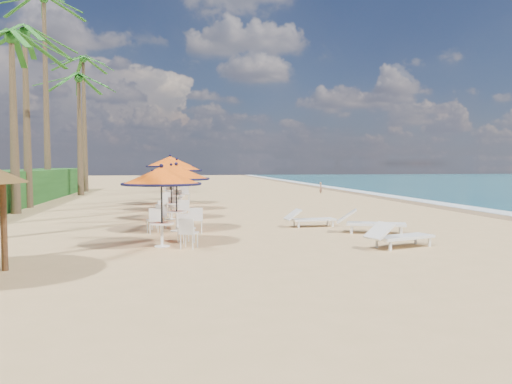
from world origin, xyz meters
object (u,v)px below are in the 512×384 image
(lounger_far, at_px, (308,218))
(lounger_near, at_px, (398,236))
(station_2, at_px, (171,178))
(lounger_mid, at_px, (369,222))
(station_1, at_px, (175,181))
(station_3, at_px, (176,172))
(station_0, at_px, (164,184))
(station_4, at_px, (171,166))

(lounger_far, bearing_deg, lounger_near, -81.70)
(station_2, bearing_deg, lounger_mid, -39.26)
(station_1, height_order, lounger_mid, station_1)
(station_3, relative_size, lounger_near, 1.22)
(station_0, relative_size, lounger_near, 1.07)
(station_0, bearing_deg, lounger_far, 34.51)
(station_3, bearing_deg, station_2, -93.21)
(station_1, distance_m, station_2, 3.50)
(lounger_near, relative_size, lounger_far, 1.12)
(station_3, bearing_deg, lounger_far, -57.31)
(station_2, relative_size, station_4, 0.82)
(station_0, xyz_separation_m, station_3, (0.39, 10.19, 0.14))
(station_0, bearing_deg, lounger_mid, 13.36)
(station_0, xyz_separation_m, lounger_mid, (6.25, 1.48, -1.30))
(station_1, xyz_separation_m, station_4, (-0.13, 10.86, 0.41))
(station_4, bearing_deg, lounger_near, -69.01)
(station_1, height_order, station_3, station_3)
(lounger_mid, distance_m, lounger_far, 2.32)
(station_2, xyz_separation_m, lounger_near, (5.74, -7.66, -1.28))
(lounger_mid, bearing_deg, station_3, 146.35)
(station_0, relative_size, lounger_mid, 0.99)
(station_4, bearing_deg, lounger_mid, -63.71)
(station_1, relative_size, lounger_mid, 1.01)
(station_4, relative_size, lounger_far, 1.48)
(station_2, height_order, lounger_mid, station_2)
(lounger_mid, bearing_deg, station_2, 163.17)
(station_1, xyz_separation_m, lounger_near, (5.63, -4.16, -1.30))
(station_2, relative_size, station_3, 0.89)
(station_3, distance_m, lounger_mid, 10.59)
(lounger_mid, bearing_deg, station_0, -144.21)
(station_3, height_order, lounger_near, station_3)
(station_1, relative_size, station_4, 0.83)
(lounger_mid, xyz_separation_m, lounger_far, (-1.44, 1.82, -0.06))
(lounger_near, bearing_deg, lounger_far, 85.48)
(station_2, xyz_separation_m, station_4, (-0.02, 7.36, 0.44))
(lounger_near, bearing_deg, station_3, 97.51)
(station_1, distance_m, station_3, 7.25)
(station_4, bearing_deg, station_1, -89.29)
(station_2, xyz_separation_m, lounger_far, (4.63, -3.13, -1.31))
(station_3, distance_m, station_4, 3.62)
(station_3, xyz_separation_m, lounger_mid, (5.86, -8.71, -1.44))
(station_0, bearing_deg, lounger_near, -11.58)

